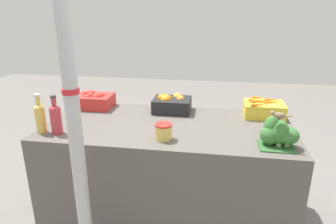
{
  "coord_description": "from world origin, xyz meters",
  "views": [
    {
      "loc": [
        0.34,
        -2.12,
        1.68
      ],
      "look_at": [
        0.0,
        0.0,
        0.93
      ],
      "focal_mm": 32.0,
      "sensor_mm": 36.0,
      "label": 1
    }
  ],
  "objects_px": {
    "broccoli_pile": "(278,133)",
    "sparrow_bird": "(279,115)",
    "juice_bottle_ruby": "(56,118)",
    "carrot_crate": "(264,109)",
    "juice_bottle_golden": "(40,117)",
    "orange_crate": "(171,104)",
    "pickle_jar": "(163,131)",
    "apple_crate": "(94,100)",
    "support_pole": "(73,111)"
  },
  "relations": [
    {
      "from": "apple_crate",
      "to": "juice_bottle_ruby",
      "type": "height_order",
      "value": "juice_bottle_ruby"
    },
    {
      "from": "broccoli_pile",
      "to": "juice_bottle_golden",
      "type": "relative_size",
      "value": 0.85
    },
    {
      "from": "orange_crate",
      "to": "juice_bottle_ruby",
      "type": "bearing_deg",
      "value": -140.52
    },
    {
      "from": "broccoli_pile",
      "to": "apple_crate",
      "type": "bearing_deg",
      "value": 158.97
    },
    {
      "from": "juice_bottle_ruby",
      "to": "sparrow_bird",
      "type": "xyz_separation_m",
      "value": [
        1.49,
        -0.0,
        0.11
      ]
    },
    {
      "from": "juice_bottle_golden",
      "to": "sparrow_bird",
      "type": "height_order",
      "value": "juice_bottle_golden"
    },
    {
      "from": "broccoli_pile",
      "to": "sparrow_bird",
      "type": "height_order",
      "value": "sparrow_bird"
    },
    {
      "from": "broccoli_pile",
      "to": "juice_bottle_ruby",
      "type": "distance_m",
      "value": 1.51
    },
    {
      "from": "apple_crate",
      "to": "broccoli_pile",
      "type": "distance_m",
      "value": 1.58
    },
    {
      "from": "apple_crate",
      "to": "carrot_crate",
      "type": "bearing_deg",
      "value": 0.04
    },
    {
      "from": "juice_bottle_ruby",
      "to": "pickle_jar",
      "type": "height_order",
      "value": "juice_bottle_ruby"
    },
    {
      "from": "orange_crate",
      "to": "sparrow_bird",
      "type": "relative_size",
      "value": 2.35
    },
    {
      "from": "support_pole",
      "to": "juice_bottle_golden",
      "type": "distance_m",
      "value": 0.63
    },
    {
      "from": "orange_crate",
      "to": "carrot_crate",
      "type": "height_order",
      "value": "orange_crate"
    },
    {
      "from": "juice_bottle_ruby",
      "to": "pickle_jar",
      "type": "distance_m",
      "value": 0.77
    },
    {
      "from": "juice_bottle_golden",
      "to": "carrot_crate",
      "type": "bearing_deg",
      "value": 20.4
    },
    {
      "from": "orange_crate",
      "to": "sparrow_bird",
      "type": "bearing_deg",
      "value": -38.69
    },
    {
      "from": "orange_crate",
      "to": "juice_bottle_ruby",
      "type": "distance_m",
      "value": 0.95
    },
    {
      "from": "support_pole",
      "to": "carrot_crate",
      "type": "relative_size",
      "value": 7.22
    },
    {
      "from": "support_pole",
      "to": "pickle_jar",
      "type": "height_order",
      "value": "support_pole"
    },
    {
      "from": "juice_bottle_ruby",
      "to": "pickle_jar",
      "type": "xyz_separation_m",
      "value": [
        0.77,
        0.02,
        -0.06
      ]
    },
    {
      "from": "broccoli_pile",
      "to": "juice_bottle_ruby",
      "type": "relative_size",
      "value": 0.87
    },
    {
      "from": "orange_crate",
      "to": "broccoli_pile",
      "type": "relative_size",
      "value": 1.29
    },
    {
      "from": "carrot_crate",
      "to": "broccoli_pile",
      "type": "relative_size",
      "value": 1.29
    },
    {
      "from": "orange_crate",
      "to": "pickle_jar",
      "type": "relative_size",
      "value": 2.64
    },
    {
      "from": "broccoli_pile",
      "to": "pickle_jar",
      "type": "bearing_deg",
      "value": -178.96
    },
    {
      "from": "support_pole",
      "to": "pickle_jar",
      "type": "bearing_deg",
      "value": 43.66
    },
    {
      "from": "support_pole",
      "to": "juice_bottle_ruby",
      "type": "height_order",
      "value": "support_pole"
    },
    {
      "from": "broccoli_pile",
      "to": "juice_bottle_ruby",
      "type": "bearing_deg",
      "value": -178.64
    },
    {
      "from": "pickle_jar",
      "to": "carrot_crate",
      "type": "bearing_deg",
      "value": 38.21
    },
    {
      "from": "juice_bottle_golden",
      "to": "juice_bottle_ruby",
      "type": "distance_m",
      "value": 0.12
    },
    {
      "from": "orange_crate",
      "to": "juice_bottle_golden",
      "type": "relative_size",
      "value": 1.1
    },
    {
      "from": "sparrow_bird",
      "to": "broccoli_pile",
      "type": "bearing_deg",
      "value": -99.3
    },
    {
      "from": "broccoli_pile",
      "to": "juice_bottle_golden",
      "type": "distance_m",
      "value": 1.63
    },
    {
      "from": "carrot_crate",
      "to": "juice_bottle_ruby",
      "type": "xyz_separation_m",
      "value": [
        -1.5,
        -0.6,
        0.06
      ]
    },
    {
      "from": "broccoli_pile",
      "to": "orange_crate",
      "type": "bearing_deg",
      "value": 143.78
    },
    {
      "from": "orange_crate",
      "to": "sparrow_bird",
      "type": "xyz_separation_m",
      "value": [
        0.76,
        -0.61,
        0.16
      ]
    },
    {
      "from": "orange_crate",
      "to": "carrot_crate",
      "type": "xyz_separation_m",
      "value": [
        0.77,
        -0.0,
        -0.01
      ]
    },
    {
      "from": "juice_bottle_golden",
      "to": "pickle_jar",
      "type": "distance_m",
      "value": 0.89
    },
    {
      "from": "orange_crate",
      "to": "apple_crate",
      "type": "bearing_deg",
      "value": -179.84
    },
    {
      "from": "support_pole",
      "to": "sparrow_bird",
      "type": "relative_size",
      "value": 16.98
    },
    {
      "from": "broccoli_pile",
      "to": "carrot_crate",
      "type": "bearing_deg",
      "value": 90.54
    },
    {
      "from": "carrot_crate",
      "to": "juice_bottle_golden",
      "type": "height_order",
      "value": "juice_bottle_golden"
    },
    {
      "from": "orange_crate",
      "to": "juice_bottle_golden",
      "type": "xyz_separation_m",
      "value": [
        -0.85,
        -0.6,
        0.05
      ]
    },
    {
      "from": "apple_crate",
      "to": "pickle_jar",
      "type": "height_order",
      "value": "apple_crate"
    },
    {
      "from": "juice_bottle_golden",
      "to": "pickle_jar",
      "type": "relative_size",
      "value": 2.39
    },
    {
      "from": "carrot_crate",
      "to": "juice_bottle_golden",
      "type": "bearing_deg",
      "value": -159.6
    },
    {
      "from": "apple_crate",
      "to": "broccoli_pile",
      "type": "xyz_separation_m",
      "value": [
        1.47,
        -0.57,
        0.02
      ]
    },
    {
      "from": "juice_bottle_golden",
      "to": "sparrow_bird",
      "type": "bearing_deg",
      "value": -0.15
    },
    {
      "from": "orange_crate",
      "to": "pickle_jar",
      "type": "distance_m",
      "value": 0.58
    }
  ]
}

